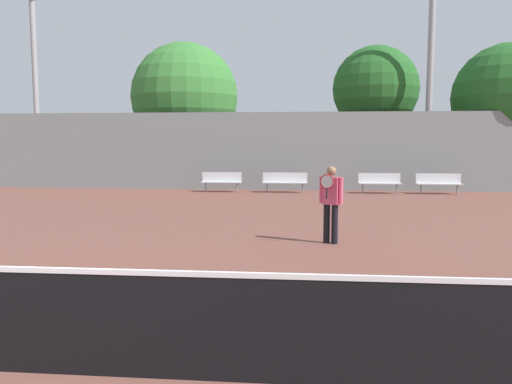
{
  "coord_description": "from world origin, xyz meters",
  "views": [
    {
      "loc": [
        2.86,
        -4.37,
        2.22
      ],
      "look_at": [
        1.73,
        7.57,
        0.98
      ],
      "focal_mm": 35.0,
      "sensor_mm": 36.0,
      "label": 1
    }
  ],
  "objects": [
    {
      "name": "ground_plane",
      "position": [
        0.0,
        0.0,
        0.0
      ],
      "size": [
        100.0,
        100.0,
        0.0
      ],
      "primitive_type": "plane",
      "color": "brown"
    },
    {
      "name": "tennis_net",
      "position": [
        0.0,
        0.0,
        0.53
      ],
      "size": [
        12.11,
        0.09,
        1.04
      ],
      "color": "black",
      "rests_on": "ground_plane"
    },
    {
      "name": "tennis_player",
      "position": [
        3.46,
        6.37,
        0.94
      ],
      "size": [
        0.5,
        0.48,
        1.68
      ],
      "rotation": [
        0.0,
        0.0,
        -0.39
      ],
      "color": "black",
      "rests_on": "ground_plane"
    },
    {
      "name": "bench_courtside_near",
      "position": [
        8.49,
        16.89,
        0.52
      ],
      "size": [
        1.83,
        0.4,
        0.85
      ],
      "color": "silver",
      "rests_on": "ground_plane"
    },
    {
      "name": "bench_courtside_far",
      "position": [
        2.1,
        16.89,
        0.52
      ],
      "size": [
        1.91,
        0.4,
        0.85
      ],
      "color": "silver",
      "rests_on": "ground_plane"
    },
    {
      "name": "bench_adjacent_court",
      "position": [
        6.07,
        16.89,
        0.52
      ],
      "size": [
        1.74,
        0.4,
        0.85
      ],
      "color": "silver",
      "rests_on": "ground_plane"
    },
    {
      "name": "bench_by_gate",
      "position": [
        -0.64,
        16.89,
        0.52
      ],
      "size": [
        1.71,
        0.4,
        0.85
      ],
      "color": "silver",
      "rests_on": "ground_plane"
    },
    {
      "name": "light_pole_near_left",
      "position": [
        8.32,
        18.29,
        6.34
      ],
      "size": [
        0.9,
        0.6,
        11.26
      ],
      "color": "#939399",
      "rests_on": "ground_plane"
    },
    {
      "name": "light_pole_far_right",
      "position": [
        -9.6,
        18.18,
        5.4
      ],
      "size": [
        0.9,
        0.6,
        9.19
      ],
      "color": "#939399",
      "rests_on": "ground_plane"
    },
    {
      "name": "back_fence",
      "position": [
        0.0,
        17.99,
        1.74
      ],
      "size": [
        24.81,
        0.06,
        3.48
      ],
      "color": "gray",
      "rests_on": "ground_plane"
    },
    {
      "name": "tree_green_tall",
      "position": [
        -3.36,
        21.74,
        4.5
      ],
      "size": [
        5.59,
        5.59,
        7.3
      ],
      "color": "brown",
      "rests_on": "ground_plane"
    },
    {
      "name": "tree_green_broad",
      "position": [
        12.27,
        20.05,
        4.2
      ],
      "size": [
        4.97,
        4.97,
        6.69
      ],
      "color": "brown",
      "rests_on": "ground_plane"
    },
    {
      "name": "tree_dark_dense",
      "position": [
        6.32,
        20.54,
        4.67
      ],
      "size": [
        4.13,
        4.13,
        6.76
      ],
      "color": "brown",
      "rests_on": "ground_plane"
    }
  ]
}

